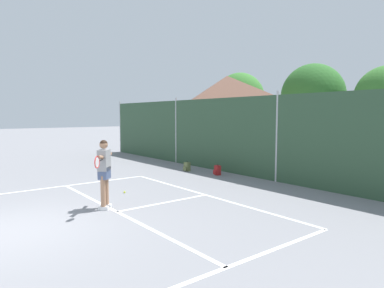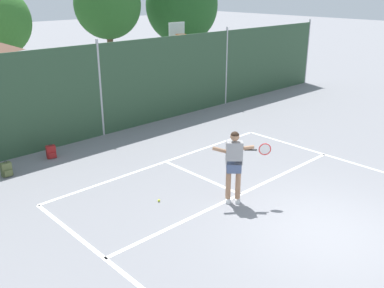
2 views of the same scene
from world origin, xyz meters
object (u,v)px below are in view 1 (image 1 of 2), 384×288
tennis_ball (125,192)px  tennis_player (104,168)px  backpack_red (217,170)px  backpack_olive (187,167)px

tennis_ball → tennis_player: bearing=-42.8°
tennis_player → backpack_red: size_ratio=4.01×
backpack_olive → backpack_red: same height
tennis_player → backpack_olive: tennis_player is taller
backpack_red → tennis_ball: bearing=-82.4°
tennis_ball → backpack_olive: size_ratio=0.14×
tennis_ball → backpack_red: size_ratio=0.14×
tennis_player → backpack_olive: 6.54m
backpack_olive → tennis_ball: bearing=-62.6°
tennis_player → backpack_olive: bearing=123.0°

